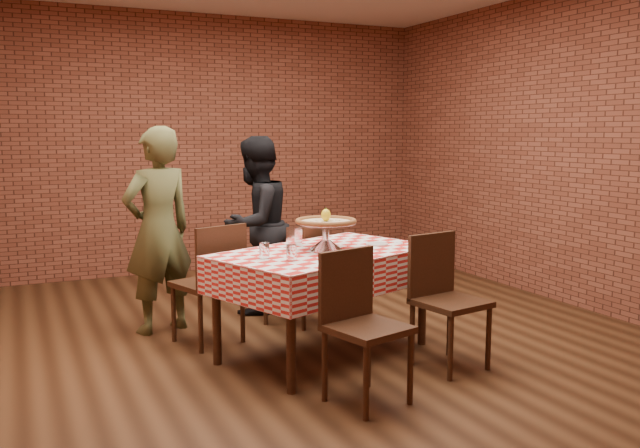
{
  "coord_description": "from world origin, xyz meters",
  "views": [
    {
      "loc": [
        -1.9,
        -4.56,
        1.59
      ],
      "look_at": [
        0.1,
        -0.19,
        0.93
      ],
      "focal_mm": 37.8,
      "sensor_mm": 36.0,
      "label": 1
    }
  ],
  "objects_px": {
    "water_glass_left": "(291,253)",
    "chair_far_left": "(207,283)",
    "diner_olive": "(158,230)",
    "diner_black": "(256,225)",
    "chair_far_right": "(295,270)",
    "condiment_caddy": "(294,236)",
    "pizza": "(326,222)",
    "pizza_stand": "(326,236)",
    "table": "(324,303)",
    "chair_near_left": "(368,329)",
    "water_glass_right": "(264,251)",
    "chair_near_right": "(451,303)"
  },
  "relations": [
    {
      "from": "pizza_stand",
      "to": "water_glass_right",
      "type": "bearing_deg",
      "value": -164.71
    },
    {
      "from": "water_glass_left",
      "to": "chair_far_right",
      "type": "relative_size",
      "value": 0.12
    },
    {
      "from": "chair_near_left",
      "to": "diner_olive",
      "type": "height_order",
      "value": "diner_olive"
    },
    {
      "from": "chair_far_right",
      "to": "diner_olive",
      "type": "xyz_separation_m",
      "value": [
        -1.07,
        0.22,
        0.37
      ]
    },
    {
      "from": "chair_far_left",
      "to": "chair_near_left",
      "type": "bearing_deg",
      "value": 91.3
    },
    {
      "from": "pizza_stand",
      "to": "pizza",
      "type": "relative_size",
      "value": 0.99
    },
    {
      "from": "condiment_caddy",
      "to": "chair_far_left",
      "type": "height_order",
      "value": "chair_far_left"
    },
    {
      "from": "pizza_stand",
      "to": "water_glass_left",
      "type": "xyz_separation_m",
      "value": [
        -0.38,
        -0.28,
        -0.04
      ]
    },
    {
      "from": "water_glass_left",
      "to": "chair_far_right",
      "type": "height_order",
      "value": "chair_far_right"
    },
    {
      "from": "pizza_stand",
      "to": "water_glass_right",
      "type": "xyz_separation_m",
      "value": [
        -0.51,
        -0.14,
        -0.04
      ]
    },
    {
      "from": "pizza_stand",
      "to": "diner_black",
      "type": "distance_m",
      "value": 1.3
    },
    {
      "from": "pizza_stand",
      "to": "diner_black",
      "type": "relative_size",
      "value": 0.28
    },
    {
      "from": "pizza_stand",
      "to": "water_glass_left",
      "type": "distance_m",
      "value": 0.48
    },
    {
      "from": "water_glass_right",
      "to": "chair_near_left",
      "type": "height_order",
      "value": "chair_near_left"
    },
    {
      "from": "pizza_stand",
      "to": "condiment_caddy",
      "type": "height_order",
      "value": "pizza_stand"
    },
    {
      "from": "chair_far_right",
      "to": "diner_black",
      "type": "bearing_deg",
      "value": -108.56
    },
    {
      "from": "condiment_caddy",
      "to": "water_glass_left",
      "type": "bearing_deg",
      "value": -146.72
    },
    {
      "from": "table",
      "to": "chair_near_left",
      "type": "relative_size",
      "value": 1.68
    },
    {
      "from": "condiment_caddy",
      "to": "diner_black",
      "type": "height_order",
      "value": "diner_black"
    },
    {
      "from": "pizza",
      "to": "chair_near_right",
      "type": "bearing_deg",
      "value": -44.78
    },
    {
      "from": "chair_near_left",
      "to": "water_glass_right",
      "type": "bearing_deg",
      "value": 99.02
    },
    {
      "from": "water_glass_left",
      "to": "chair_near_right",
      "type": "xyz_separation_m",
      "value": [
        1.01,
        -0.35,
        -0.36
      ]
    },
    {
      "from": "table",
      "to": "chair_far_left",
      "type": "bearing_deg",
      "value": 137.91
    },
    {
      "from": "water_glass_left",
      "to": "chair_far_left",
      "type": "distance_m",
      "value": 1.01
    },
    {
      "from": "pizza_stand",
      "to": "water_glass_right",
      "type": "height_order",
      "value": "pizza_stand"
    },
    {
      "from": "diner_black",
      "to": "chair_far_right",
      "type": "bearing_deg",
      "value": 75.72
    },
    {
      "from": "table",
      "to": "pizza_stand",
      "type": "bearing_deg",
      "value": 39.35
    },
    {
      "from": "chair_near_left",
      "to": "chair_far_left",
      "type": "relative_size",
      "value": 0.98
    },
    {
      "from": "pizza",
      "to": "chair_near_right",
      "type": "distance_m",
      "value": 1.03
    },
    {
      "from": "condiment_caddy",
      "to": "diner_black",
      "type": "bearing_deg",
      "value": 54.61
    },
    {
      "from": "pizza_stand",
      "to": "chair_far_right",
      "type": "distance_m",
      "value": 0.93
    },
    {
      "from": "diner_olive",
      "to": "table",
      "type": "bearing_deg",
      "value": 113.31
    },
    {
      "from": "chair_far_left",
      "to": "diner_olive",
      "type": "distance_m",
      "value": 0.63
    },
    {
      "from": "water_glass_right",
      "to": "condiment_caddy",
      "type": "distance_m",
      "value": 0.57
    },
    {
      "from": "chair_near_left",
      "to": "water_glass_left",
      "type": "bearing_deg",
      "value": 93.6
    },
    {
      "from": "pizza",
      "to": "pizza_stand",
      "type": "bearing_deg",
      "value": 0.0
    },
    {
      "from": "condiment_caddy",
      "to": "chair_far_left",
      "type": "relative_size",
      "value": 0.15
    },
    {
      "from": "condiment_caddy",
      "to": "pizza_stand",
      "type": "bearing_deg",
      "value": -98.45
    },
    {
      "from": "pizza",
      "to": "chair_far_right",
      "type": "height_order",
      "value": "pizza"
    },
    {
      "from": "chair_near_right",
      "to": "condiment_caddy",
      "type": "bearing_deg",
      "value": 119.48
    },
    {
      "from": "water_glass_right",
      "to": "diner_olive",
      "type": "xyz_separation_m",
      "value": [
        -0.46,
        1.19,
        0.01
      ]
    },
    {
      "from": "pizza",
      "to": "water_glass_left",
      "type": "bearing_deg",
      "value": -143.28
    },
    {
      "from": "chair_far_left",
      "to": "diner_olive",
      "type": "relative_size",
      "value": 0.56
    },
    {
      "from": "water_glass_left",
      "to": "chair_near_left",
      "type": "bearing_deg",
      "value": -71.34
    },
    {
      "from": "water_glass_left",
      "to": "condiment_caddy",
      "type": "relative_size",
      "value": 0.79
    },
    {
      "from": "pizza_stand",
      "to": "chair_near_right",
      "type": "distance_m",
      "value": 0.98
    },
    {
      "from": "table",
      "to": "diner_olive",
      "type": "height_order",
      "value": "diner_olive"
    },
    {
      "from": "water_glass_left",
      "to": "chair_far_left",
      "type": "bearing_deg",
      "value": 110.16
    },
    {
      "from": "condiment_caddy",
      "to": "chair_far_right",
      "type": "height_order",
      "value": "chair_far_right"
    },
    {
      "from": "chair_near_left",
      "to": "chair_far_right",
      "type": "xyz_separation_m",
      "value": [
        0.26,
        1.75,
        0.0
      ]
    }
  ]
}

